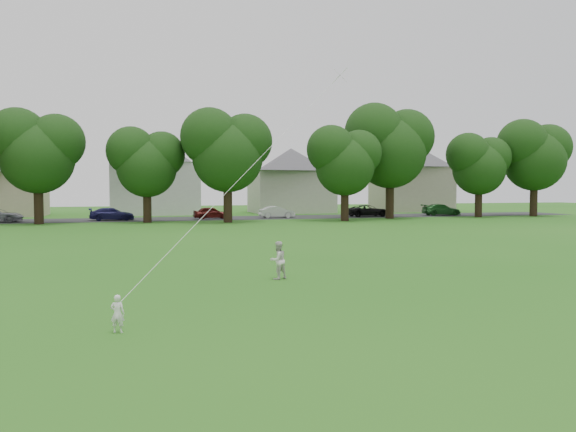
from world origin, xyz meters
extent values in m
plane|color=#236316|center=(0.00, 0.00, 0.00)|extent=(160.00, 160.00, 0.00)
cube|color=#2D2D30|center=(0.00, 42.00, 0.01)|extent=(90.00, 7.00, 0.01)
imported|color=white|center=(-2.83, -0.71, 0.41)|extent=(0.34, 0.27, 0.83)
imported|color=silver|center=(2.21, 5.09, 0.64)|extent=(0.77, 0.70, 1.28)
plane|color=white|center=(5.65, 8.36, 7.61)|extent=(0.91, 0.99, 0.58)
cylinder|color=white|center=(1.41, 3.82, 4.10)|extent=(0.01, 0.01, 14.26)
cylinder|color=black|center=(-10.00, 37.49, 1.87)|extent=(0.76, 0.76, 3.73)
cylinder|color=black|center=(-1.22, 37.18, 1.61)|extent=(0.72, 0.72, 3.22)
cylinder|color=black|center=(5.56, 35.44, 1.93)|extent=(0.77, 0.77, 3.85)
cylinder|color=black|center=(16.20, 34.76, 1.68)|extent=(0.73, 0.73, 3.37)
cylinder|color=black|center=(21.83, 37.12, 2.17)|extent=(0.81, 0.81, 4.35)
cylinder|color=black|center=(31.81, 37.12, 1.67)|extent=(0.73, 0.73, 3.34)
cylinder|color=black|center=(38.50, 37.11, 1.98)|extent=(0.78, 0.78, 3.95)
imported|color=#161543|center=(-4.31, 41.00, 0.59)|extent=(4.12, 1.88, 1.17)
imported|color=#4F120F|center=(4.87, 41.00, 0.60)|extent=(3.53, 1.60, 1.18)
imported|color=#B8B8B8|center=(11.41, 41.00, 0.59)|extent=(3.55, 1.33, 1.16)
imported|color=black|center=(21.25, 41.00, 0.61)|extent=(4.36, 2.07, 1.20)
imported|color=#1C561F|center=(29.86, 41.00, 0.62)|extent=(4.37, 2.16, 1.22)
cube|color=silver|center=(0.00, 52.00, 2.90)|extent=(9.52, 7.40, 5.81)
pyramid|color=#4E4C51|center=(0.00, 52.00, 9.00)|extent=(13.74, 13.74, 3.19)
cube|color=#BBB8A8|center=(16.00, 52.00, 2.49)|extent=(9.27, 7.20, 4.98)
pyramid|color=#4E4C51|center=(16.00, 52.00, 7.73)|extent=(13.38, 13.38, 2.74)
cube|color=#A69E89|center=(32.00, 52.00, 2.79)|extent=(8.53, 7.56, 5.58)
pyramid|color=#4E4C51|center=(32.00, 52.00, 8.66)|extent=(12.30, 12.30, 3.07)
camera|label=1|loc=(-2.50, -13.08, 3.12)|focal=35.00mm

